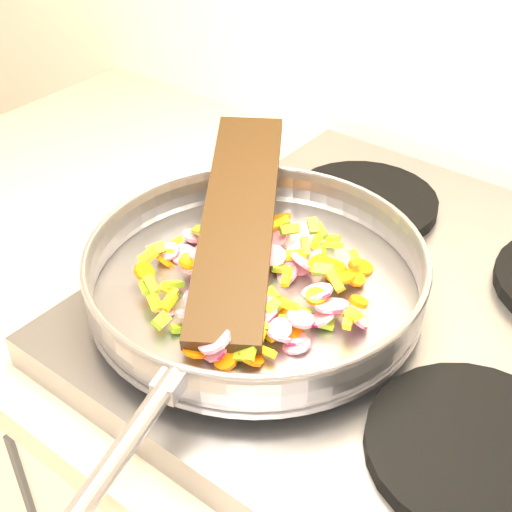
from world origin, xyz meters
The scene contains 7 objects.
cooktop centered at (-0.70, 1.67, 0.92)m, with size 0.60×0.60×0.04m, color #939399.
grate_fl centered at (-0.84, 1.52, 0.95)m, with size 0.19×0.19×0.02m, color black.
grate_fr centered at (-0.56, 1.52, 0.95)m, with size 0.19×0.19×0.02m, color black.
grate_bl centered at (-0.84, 1.81, 0.95)m, with size 0.19×0.19×0.02m, color black.
saute_pan centered at (-0.83, 1.57, 0.99)m, with size 0.39×0.55×0.05m.
vegetable_heap centered at (-0.83, 1.56, 0.97)m, with size 0.26×0.26×0.05m.
wooden_spatula centered at (-0.88, 1.60, 1.01)m, with size 0.34×0.08×0.02m, color black.
Camera 1 is at (-0.47, 1.10, 1.44)m, focal length 50.00 mm.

